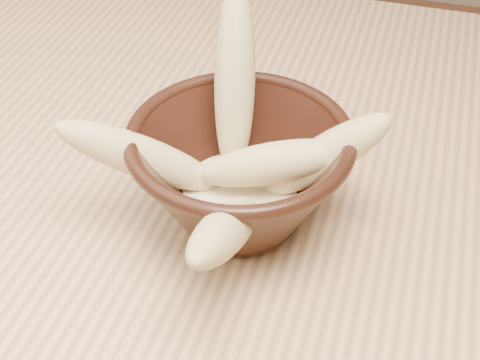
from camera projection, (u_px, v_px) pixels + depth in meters
The scene contains 8 objects.
table at pixel (78, 210), 0.69m from camera, with size 1.20×0.80×0.75m.
bowl at pixel (240, 172), 0.53m from camera, with size 0.18×0.18×0.10m.
milk_puddle at pixel (240, 194), 0.55m from camera, with size 0.10×0.10×0.01m, color beige.
banana_upright at pixel (235, 82), 0.53m from camera, with size 0.03×0.03×0.16m, color tan.
banana_left at pixel (142, 157), 0.51m from camera, with size 0.03×0.03×0.14m, color tan.
banana_right at pixel (326, 156), 0.52m from camera, with size 0.03×0.03×0.12m, color tan.
banana_across at pixel (272, 163), 0.52m from camera, with size 0.03×0.03×0.12m, color tan.
banana_front at pixel (226, 230), 0.46m from camera, with size 0.03×0.03×0.15m, color tan.
Camera 1 is at (0.30, -0.43, 1.15)m, focal length 50.00 mm.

